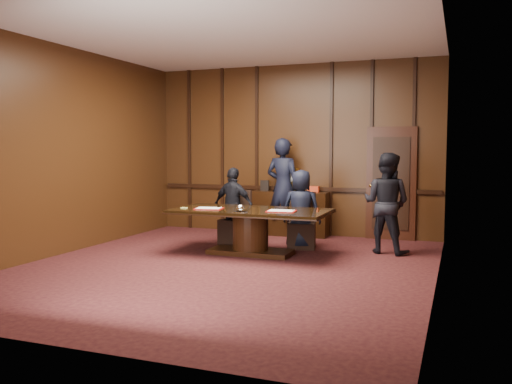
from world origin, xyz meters
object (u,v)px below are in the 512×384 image
at_px(conference_table, 251,224).
at_px(signatory_right, 301,209).
at_px(signatory_left, 234,206).
at_px(witness_left, 283,187).
at_px(sideboard, 290,212).
at_px(witness_right, 386,203).

relative_size(conference_table, signatory_right, 1.86).
distance_m(signatory_left, signatory_right, 1.30).
height_order(signatory_left, witness_left, witness_left).
distance_m(conference_table, signatory_right, 1.05).
bearing_deg(signatory_left, signatory_right, -169.92).
xyz_separation_m(sideboard, witness_right, (2.10, -1.24, 0.37)).
bearing_deg(signatory_right, sideboard, -68.04).
bearing_deg(signatory_left, witness_right, -167.35).
bearing_deg(sideboard, signatory_left, -116.16).
distance_m(signatory_right, witness_right, 1.48).
bearing_deg(witness_left, witness_right, 164.12).
bearing_deg(sideboard, conference_table, -90.47).
bearing_deg(sideboard, witness_right, -30.52).
bearing_deg(sideboard, signatory_right, -65.07).
height_order(signatory_right, witness_right, witness_right).
bearing_deg(witness_left, signatory_left, 74.69).
distance_m(conference_table, witness_left, 2.06).
bearing_deg(signatory_right, signatory_left, -2.97).
bearing_deg(witness_right, conference_table, 39.57).
relative_size(signatory_left, signatory_right, 1.02).
bearing_deg(signatory_right, conference_table, 47.93).
bearing_deg(witness_right, witness_left, -10.20).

